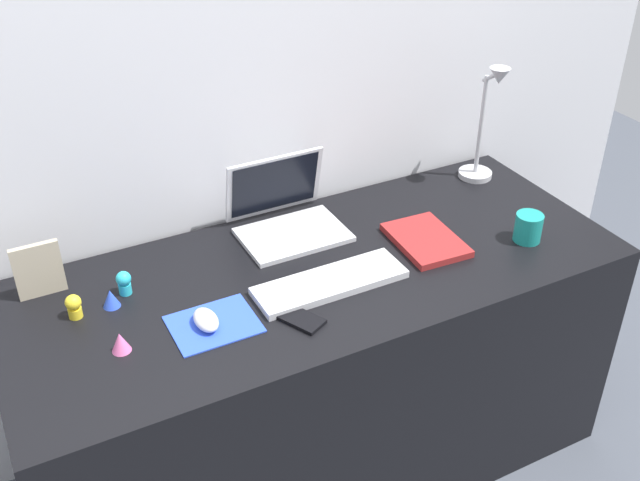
{
  "coord_description": "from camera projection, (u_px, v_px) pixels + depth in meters",
  "views": [
    {
      "loc": [
        -0.77,
        -1.5,
        1.91
      ],
      "look_at": [
        0.0,
        0.0,
        0.83
      ],
      "focal_mm": 42.37,
      "sensor_mm": 36.0,
      "label": 1
    }
  ],
  "objects": [
    {
      "name": "toy_figurine_yellow",
      "position": [
        74.0,
        306.0,
        1.86
      ],
      "size": [
        0.04,
        0.04,
        0.06
      ],
      "color": "yellow",
      "rests_on": "desk"
    },
    {
      "name": "notebook_pad",
      "position": [
        426.0,
        240.0,
        2.15
      ],
      "size": [
        0.18,
        0.25,
        0.02
      ],
      "primitive_type": "cube",
      "rotation": [
        0.0,
        0.0,
        -0.06
      ],
      "color": "maroon",
      "rests_on": "desk"
    },
    {
      "name": "cell_phone",
      "position": [
        299.0,
        318.0,
        1.86
      ],
      "size": [
        0.11,
        0.14,
        0.01
      ],
      "primitive_type": "cube",
      "rotation": [
        0.0,
        0.0,
        0.46
      ],
      "color": "black",
      "rests_on": "desk"
    },
    {
      "name": "back_wall",
      "position": [
        262.0,
        205.0,
        2.34
      ],
      "size": [
        2.89,
        0.05,
        1.49
      ],
      "primitive_type": "cube",
      "color": "silver",
      "rests_on": "ground_plane"
    },
    {
      "name": "laptop",
      "position": [
        285.0,
        212.0,
        2.2
      ],
      "size": [
        0.3,
        0.26,
        0.21
      ],
      "color": "silver",
      "rests_on": "desk"
    },
    {
      "name": "toy_figurine_blue",
      "position": [
        111.0,
        298.0,
        1.9
      ],
      "size": [
        0.04,
        0.04,
        0.05
      ],
      "primitive_type": "cone",
      "color": "blue",
      "rests_on": "desk"
    },
    {
      "name": "picture_frame",
      "position": [
        38.0,
        270.0,
        1.91
      ],
      "size": [
        0.12,
        0.02,
        0.15
      ],
      "primitive_type": "cube",
      "color": "#B2A58C",
      "rests_on": "desk"
    },
    {
      "name": "desk",
      "position": [
        319.0,
        370.0,
        2.25
      ],
      "size": [
        1.69,
        0.69,
        0.74
      ],
      "primitive_type": "cube",
      "color": "black",
      "rests_on": "ground_plane"
    },
    {
      "name": "mousepad",
      "position": [
        214.0,
        324.0,
        1.85
      ],
      "size": [
        0.21,
        0.17,
        0.0
      ],
      "primitive_type": "cube",
      "color": "blue",
      "rests_on": "desk"
    },
    {
      "name": "ground_plane",
      "position": [
        319.0,
        456.0,
        2.45
      ],
      "size": [
        6.0,
        6.0,
        0.0
      ],
      "primitive_type": "plane",
      "color": "#474C56"
    },
    {
      "name": "coffee_mug",
      "position": [
        528.0,
        228.0,
        2.15
      ],
      "size": [
        0.08,
        0.08,
        0.08
      ],
      "primitive_type": "cylinder",
      "color": "teal",
      "rests_on": "desk"
    },
    {
      "name": "desk_lamp",
      "position": [
        486.0,
        127.0,
        2.38
      ],
      "size": [
        0.11,
        0.14,
        0.39
      ],
      "color": "#B7B7BC",
      "rests_on": "desk"
    },
    {
      "name": "toy_figurine_pink",
      "position": [
        120.0,
        342.0,
        1.75
      ],
      "size": [
        0.05,
        0.05,
        0.05
      ],
      "primitive_type": "cone",
      "color": "pink",
      "rests_on": "desk"
    },
    {
      "name": "mouse",
      "position": [
        206.0,
        320.0,
        1.83
      ],
      "size": [
        0.06,
        0.1,
        0.03
      ],
      "primitive_type": "ellipsoid",
      "color": "silver",
      "rests_on": "mousepad"
    },
    {
      "name": "toy_figurine_cyan",
      "position": [
        124.0,
        282.0,
        1.94
      ],
      "size": [
        0.04,
        0.04,
        0.07
      ],
      "color": "#28B7CC",
      "rests_on": "desk"
    },
    {
      "name": "keyboard",
      "position": [
        330.0,
        283.0,
        1.98
      ],
      "size": [
        0.41,
        0.13,
        0.02
      ],
      "primitive_type": "cube",
      "color": "silver",
      "rests_on": "desk"
    }
  ]
}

